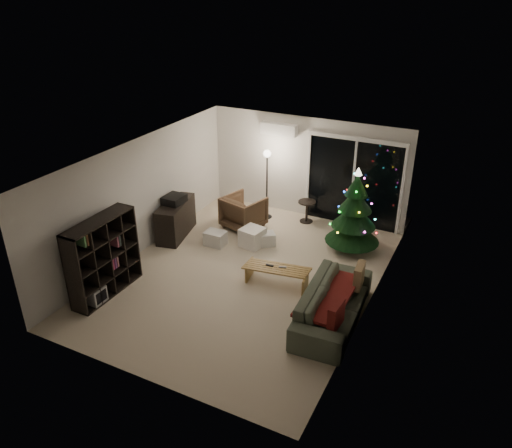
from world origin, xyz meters
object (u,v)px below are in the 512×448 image
(bookshelf, at_px, (96,255))
(armchair, at_px, (244,212))
(media_cabinet, at_px, (176,219))
(christmas_tree, at_px, (355,210))
(sofa, at_px, (333,304))
(coffee_table, at_px, (277,276))

(bookshelf, height_order, armchair, bookshelf)
(media_cabinet, bearing_deg, christmas_tree, 4.02)
(bookshelf, bearing_deg, sofa, 35.08)
(armchair, height_order, christmas_tree, christmas_tree)
(christmas_tree, bearing_deg, coffee_table, -113.41)
(coffee_table, distance_m, christmas_tree, 2.36)
(christmas_tree, bearing_deg, media_cabinet, -163.17)
(armchair, distance_m, christmas_tree, 2.70)
(bookshelf, height_order, coffee_table, bookshelf)
(armchair, relative_size, sofa, 0.38)
(bookshelf, relative_size, christmas_tree, 0.80)
(media_cabinet, relative_size, armchair, 1.50)
(bookshelf, relative_size, armchair, 1.76)
(bookshelf, distance_m, armchair, 3.83)
(armchair, xyz_separation_m, christmas_tree, (2.64, 0.10, 0.56))
(armchair, xyz_separation_m, coffee_table, (1.75, -1.95, -0.20))
(sofa, bearing_deg, christmas_tree, 6.21)
(coffee_table, xyz_separation_m, christmas_tree, (0.89, 2.05, 0.76))
(media_cabinet, distance_m, sofa, 4.54)
(bookshelf, height_order, christmas_tree, christmas_tree)
(media_cabinet, relative_size, coffee_table, 1.04)
(coffee_table, bearing_deg, media_cabinet, 154.66)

